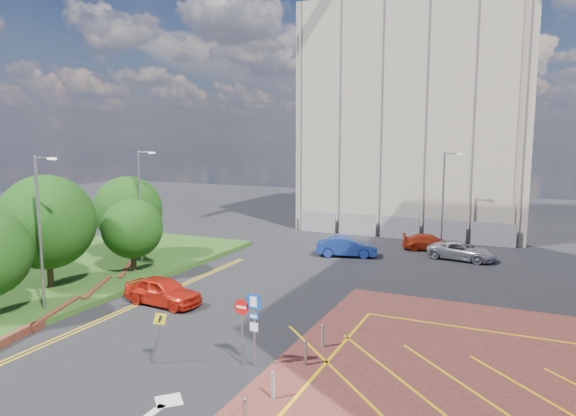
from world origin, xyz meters
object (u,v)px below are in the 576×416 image
Objects in this scene: tree_b at (47,222)px; tree_c at (132,228)px; lamp_left_near at (40,227)px; sign_cluster at (250,320)px; lamp_left_far at (141,202)px; lamp_back at (444,196)px; car_silver_back at (462,251)px; car_red_left at (163,291)px; car_blue_back at (347,247)px; car_red_back at (430,242)px; warning_sign at (158,332)px; tree_d at (128,210)px.

tree_b reaches higher than tree_c.
lamp_left_near is 13.04m from sign_cluster.
lamp_back is (18.50, 16.00, -0.30)m from lamp_left_far.
car_red_left is at bearing 151.41° from car_silver_back.
car_blue_back is at bearing 44.71° from tree_c.
car_blue_back is at bearing 118.70° from car_red_back.
warning_sign reaches higher than car_red_back.
car_silver_back is (2.75, -2.42, 0.04)m from car_red_back.
tree_d is at bearing 124.69° from car_silver_back.
car_silver_back is (13.92, 17.92, -0.09)m from car_red_left.
car_silver_back is at bearing -64.56° from lamp_back.
lamp_back reaches higher than tree_d.
lamp_back reaches higher than tree_c.
lamp_left_far is (-2.00, 10.00, 0.00)m from lamp_left_near.
tree_d is 0.76× the size of lamp_left_near.
tree_b is 0.84× the size of lamp_left_near.
lamp_left_near and lamp_left_far have the same top height.
lamp_left_far reaches higher than car_red_left.
car_red_back is at bearing 83.07° from sign_cluster.
warning_sign is (10.40, -10.49, -1.76)m from tree_c.
car_red_left is at bearing -43.08° from lamp_left_far.
sign_cluster is 1.42× the size of warning_sign.
sign_cluster is (16.80, -12.02, -1.92)m from tree_d.
car_red_left reaches higher than car_blue_back.
car_silver_back is (8.28, 2.54, -0.08)m from car_blue_back.
lamp_back is 29.52m from warning_sign.
car_red_left is (8.68, -7.17, -3.09)m from tree_d.
tree_c is 16.12m from car_blue_back.
lamp_left_far reaches higher than car_red_back.
tree_c is 0.81× the size of tree_d.
lamp_back is 2.50× the size of sign_cluster.
car_red_left is at bearing -118.22° from lamp_back.
car_red_back is (19.86, 13.17, -3.22)m from tree_d.
car_blue_back is at bearing 96.96° from sign_cluster.
lamp_left_far is at bearing 129.05° from car_silver_back.
lamp_back reaches higher than car_blue_back.
lamp_back is 5.97m from car_silver_back.
tree_d is at bearing 110.35° from lamp_left_near.
tree_c reaches higher than car_red_left.
car_red_back is (3.06, 25.18, -1.31)m from sign_cluster.
car_red_left is (4.60, 3.83, -3.88)m from lamp_left_near.
car_blue_back is at bearing -15.44° from car_red_left.
lamp_left_far is 9.83m from car_red_left.
car_red_back is at bearing 43.80° from tree_c.
lamp_left_near reaches higher than car_red_back.
tree_d is (-3.00, 3.00, 0.68)m from tree_c.
car_red_left is at bearing 149.17° from sign_cluster.
tree_b is at bearing 140.21° from car_silver_back.
sign_cluster is at bearing -116.12° from car_red_left.
sign_cluster is at bearing -4.56° from lamp_left_near.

